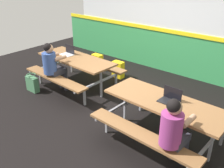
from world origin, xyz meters
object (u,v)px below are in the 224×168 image
object	(u,v)px
student_nearer	(53,64)
picnic_table_left	(76,64)
backpack_dark	(118,70)
student_further	(174,129)
tote_bag_bright	(32,84)
satchel_spare	(98,62)
picnic_table_right	(164,110)
laptop_dark	(170,99)
laptop_silver	(68,53)

from	to	relation	value
student_nearer	picnic_table_left	bearing A→B (deg)	73.57
backpack_dark	student_further	bearing A→B (deg)	-38.73
tote_bag_bright	satchel_spare	world-z (taller)	satchel_spare
picnic_table_right	student_further	bearing A→B (deg)	-51.80
student_nearer	student_further	size ratio (longest dim) A/B	1.00
laptop_dark	tote_bag_bright	bearing A→B (deg)	-173.08
backpack_dark	laptop_dark	bearing A→B (deg)	-33.95
picnic_table_left	student_further	distance (m)	3.29
satchel_spare	backpack_dark	bearing A→B (deg)	-4.95
laptop_silver	tote_bag_bright	distance (m)	1.12
student_further	laptop_dark	bearing A→B (deg)	122.69
student_nearer	laptop_dark	size ratio (longest dim) A/B	3.69
laptop_dark	tote_bag_bright	xyz separation A→B (m)	(-3.34, -0.41, -0.59)
student_further	picnic_table_left	bearing A→B (deg)	161.13
picnic_table_right	tote_bag_bright	bearing A→B (deg)	-173.56
student_further	satchel_spare	bearing A→B (deg)	147.61
laptop_dark	tote_bag_bright	size ratio (longest dim) A/B	0.76
student_nearer	backpack_dark	xyz separation A→B (m)	(0.59, 1.64, -0.49)
picnic_table_right	student_further	xyz separation A→B (m)	(0.45, -0.57, 0.13)
laptop_dark	student_nearer	bearing A→B (deg)	-178.09
picnic_table_left	student_nearer	bearing A→B (deg)	-106.43
student_nearer	student_further	distance (m)	3.31
student_further	laptop_silver	world-z (taller)	student_further
student_further	satchel_spare	size ratio (longest dim) A/B	2.74
picnic_table_left	student_further	bearing A→B (deg)	-18.87
student_further	tote_bag_bright	xyz separation A→B (m)	(-3.73, 0.20, -0.51)
picnic_table_left	laptop_silver	bearing A→B (deg)	171.61
student_nearer	laptop_dark	bearing A→B (deg)	1.91
student_further	laptop_silver	size ratio (longest dim) A/B	3.69
student_further	laptop_dark	size ratio (longest dim) A/B	3.69
picnic_table_left	student_further	world-z (taller)	student_further
laptop_dark	tote_bag_bright	distance (m)	3.41
laptop_silver	laptop_dark	xyz separation A→B (m)	(3.05, -0.50, 0.00)
student_nearer	backpack_dark	distance (m)	1.81
backpack_dark	picnic_table_right	bearing A→B (deg)	-35.27
student_further	tote_bag_bright	size ratio (longest dim) A/B	2.81
laptop_silver	laptop_dark	size ratio (longest dim) A/B	1.00
picnic_table_left	backpack_dark	size ratio (longest dim) A/B	4.64
student_nearer	backpack_dark	size ratio (longest dim) A/B	2.74
tote_bag_bright	satchel_spare	xyz separation A→B (m)	(0.22, 2.02, 0.02)
picnic_table_right	laptop_silver	xyz separation A→B (m)	(-2.99, 0.54, 0.21)
picnic_table_right	satchel_spare	world-z (taller)	picnic_table_right
student_nearer	satchel_spare	world-z (taller)	student_nearer
student_nearer	backpack_dark	bearing A→B (deg)	70.22
picnic_table_left	satchel_spare	distance (m)	1.28
student_further	backpack_dark	bearing A→B (deg)	141.27
picnic_table_left	satchel_spare	xyz separation A→B (m)	(-0.39, 1.16, -0.36)
picnic_table_left	laptop_dark	size ratio (longest dim) A/B	6.23
picnic_table_left	backpack_dark	world-z (taller)	picnic_table_left
picnic_table_right	laptop_dark	size ratio (longest dim) A/B	6.23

